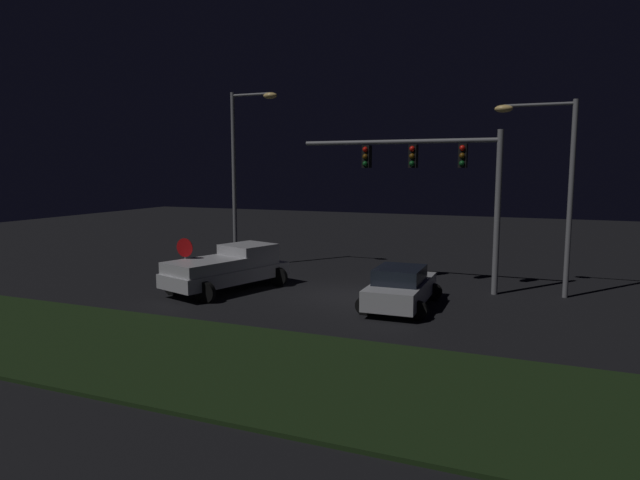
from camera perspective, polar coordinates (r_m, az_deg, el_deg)
ground_plane at (r=22.06m, az=2.13°, el=-5.71°), size 80.00×80.00×0.00m
grass_median at (r=14.70m, az=-9.73°, el=-12.35°), size 25.75×5.95×0.10m
pickup_truck at (r=23.13m, az=-9.26°, el=-2.66°), size 3.94×5.75×1.80m
car_sedan at (r=20.18m, az=8.34°, el=-4.86°), size 2.54×4.44×1.51m
traffic_signal_gantry at (r=23.03m, az=11.90°, el=6.99°), size 8.32×0.56×6.50m
street_lamp_left at (r=27.73m, az=-8.06°, el=8.17°), size 2.53×0.44×8.69m
street_lamp_right at (r=23.14m, az=22.94°, el=6.46°), size 3.02×0.44×7.57m
stop_sign at (r=22.81m, az=-13.76°, el=-1.48°), size 0.76×0.08×2.23m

